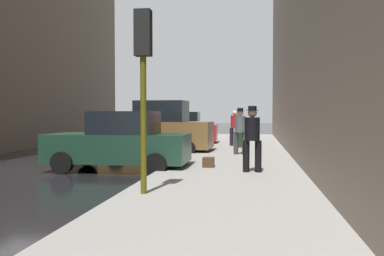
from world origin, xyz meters
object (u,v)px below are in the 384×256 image
object	(u,v)px
parked_dark_green_sedan	(120,142)
traffic_light	(143,61)
pedestrian_with_beanie	(240,129)
parked_red_hatchback	(179,129)
rolling_suitcase	(240,140)
fire_hydrant	(202,142)
pedestrian_in_red_jacket	(235,126)
parked_bronze_suv	(158,130)
pedestrian_with_fedora	(252,135)
duffel_bag	(208,162)

from	to	relation	value
parked_dark_green_sedan	traffic_light	bearing A→B (deg)	-66.37
pedestrian_with_beanie	parked_red_hatchback	bearing A→B (deg)	119.54
rolling_suitcase	fire_hydrant	bearing A→B (deg)	-135.08
fire_hydrant	pedestrian_with_beanie	world-z (taller)	pedestrian_with_beanie
parked_red_hatchback	fire_hydrant	world-z (taller)	parked_red_hatchback
parked_dark_green_sedan	pedestrian_in_red_jacket	xyz separation A→B (m)	(3.10, 8.26, 0.26)
parked_dark_green_sedan	parked_bronze_suv	distance (m)	5.25
fire_hydrant	pedestrian_with_fedora	world-z (taller)	pedestrian_with_fedora
pedestrian_in_red_jacket	rolling_suitcase	bearing A→B (deg)	-69.68
rolling_suitcase	duffel_bag	bearing A→B (deg)	-95.47
pedestrian_in_red_jacket	duffel_bag	distance (m)	8.25
pedestrian_in_red_jacket	pedestrian_with_fedora	size ratio (longest dim) A/B	0.96
pedestrian_in_red_jacket	pedestrian_with_beanie	world-z (taller)	pedestrian_with_beanie
fire_hydrant	duffel_bag	size ratio (longest dim) A/B	1.60
pedestrian_with_beanie	duffel_bag	xyz separation A→B (m)	(-0.80, -3.95, -0.85)
parked_bronze_suv	pedestrian_with_beanie	bearing A→B (deg)	-19.57
traffic_light	duffel_bag	distance (m)	5.03
rolling_suitcase	duffel_bag	distance (m)	7.43
parked_dark_green_sedan	pedestrian_in_red_jacket	size ratio (longest dim) A/B	2.46
pedestrian_with_beanie	fire_hydrant	bearing A→B (deg)	131.98
parked_dark_green_sedan	parked_bronze_suv	xyz separation A→B (m)	(-0.00, 5.25, 0.18)
traffic_light	pedestrian_in_red_jacket	size ratio (longest dim) A/B	2.11
pedestrian_with_fedora	traffic_light	bearing A→B (deg)	-121.89
pedestrian_with_beanie	duffel_bag	world-z (taller)	pedestrian_with_beanie
parked_dark_green_sedan	traffic_light	xyz separation A→B (m)	(1.85, -4.24, 1.91)
pedestrian_with_fedora	pedestrian_with_beanie	world-z (taller)	same
pedestrian_with_fedora	parked_dark_green_sedan	bearing A→B (deg)	167.89
parked_dark_green_sedan	duffel_bag	size ratio (longest dim) A/B	9.56
pedestrian_with_beanie	rolling_suitcase	world-z (taller)	pedestrian_with_beanie
rolling_suitcase	duffel_bag	xyz separation A→B (m)	(-0.71, -7.40, -0.20)
parked_bronze_suv	pedestrian_with_beanie	distance (m)	3.70
parked_red_hatchback	duffel_bag	distance (m)	10.46
traffic_light	pedestrian_with_fedora	size ratio (longest dim) A/B	2.03
pedestrian_with_beanie	rolling_suitcase	xyz separation A→B (m)	(-0.09, 3.45, -0.65)
parked_dark_green_sedan	pedestrian_with_beanie	world-z (taller)	pedestrian_with_beanie
traffic_light	pedestrian_in_red_jacket	distance (m)	12.67
pedestrian_with_fedora	rolling_suitcase	bearing A→B (deg)	93.91
parked_bronze_suv	pedestrian_in_red_jacket	world-z (taller)	parked_bronze_suv
parked_bronze_suv	rolling_suitcase	world-z (taller)	parked_bronze_suv
parked_dark_green_sedan	pedestrian_in_red_jacket	distance (m)	8.82
fire_hydrant	pedestrian_in_red_jacket	world-z (taller)	pedestrian_in_red_jacket
fire_hydrant	pedestrian_with_fedora	distance (m)	7.09
pedestrian_in_red_jacket	duffel_bag	bearing A→B (deg)	-92.88
traffic_light	pedestrian_with_beanie	distance (m)	8.56
parked_bronze_suv	parked_red_hatchback	xyz separation A→B (m)	(0.00, 4.91, -0.18)
parked_dark_green_sedan	duffel_bag	bearing A→B (deg)	1.35
parked_bronze_suv	fire_hydrant	bearing A→B (deg)	19.19
fire_hydrant	duffel_bag	bearing A→B (deg)	-81.39
parked_bronze_suv	pedestrian_with_beanie	xyz separation A→B (m)	(3.48, -1.24, 0.10)
traffic_light	pedestrian_in_red_jacket	xyz separation A→B (m)	(1.24, 12.50, -1.65)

